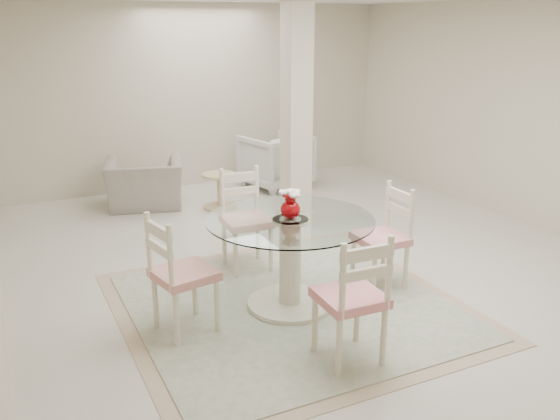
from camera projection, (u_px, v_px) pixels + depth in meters
name	position (u px, v px, depth m)	size (l,w,h in m)	color
ground	(310.00, 259.00, 6.33)	(7.00, 7.00, 0.00)	beige
room_shell	(313.00, 83.00, 5.77)	(6.02, 7.02, 2.71)	beige
column	(296.00, 114.00, 7.25)	(0.30, 0.30, 2.70)	beige
area_rug	(290.00, 306.00, 5.28)	(2.90, 2.90, 0.02)	tan
dining_table	(290.00, 263.00, 5.15)	(1.44, 1.44, 0.83)	beige
red_vase	(290.00, 204.00, 4.99)	(0.20, 0.19, 0.26)	#A3050A
dining_chair_east	(387.00, 229.00, 5.54)	(0.44, 0.44, 1.09)	beige
dining_chair_north	(244.00, 212.00, 5.97)	(0.48, 0.48, 1.13)	beige
dining_chair_west	(176.00, 266.00, 4.66)	(0.53, 0.53, 1.12)	beige
dining_chair_south	(355.00, 290.00, 4.22)	(0.47, 0.47, 1.13)	beige
recliner_taupe	(145.00, 184.00, 8.04)	(1.00, 0.88, 0.65)	gray
armchair_white	(276.00, 161.00, 9.00)	(0.87, 0.90, 0.82)	silver
side_table	(220.00, 192.00, 8.01)	(0.46, 0.46, 0.48)	tan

